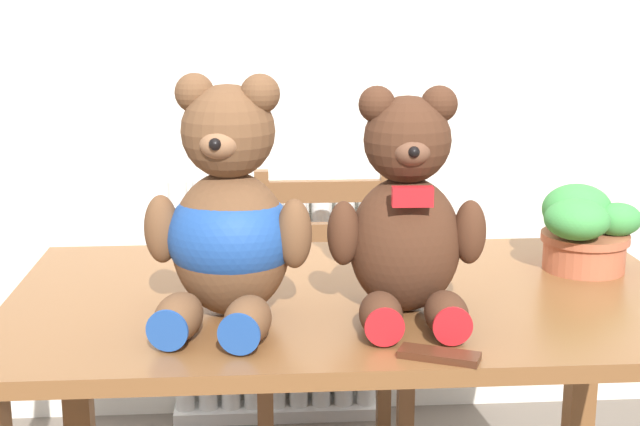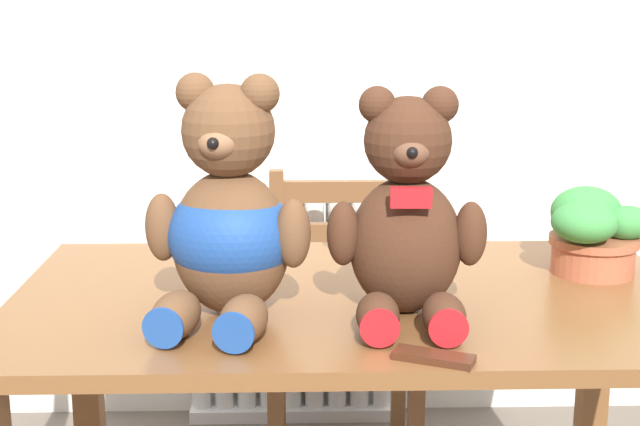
{
  "view_description": "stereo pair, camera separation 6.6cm",
  "coord_description": "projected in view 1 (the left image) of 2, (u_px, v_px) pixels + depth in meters",
  "views": [
    {
      "loc": [
        -0.17,
        -1.22,
        1.3
      ],
      "look_at": [
        -0.06,
        0.27,
        0.95
      ],
      "focal_mm": 50.0,
      "sensor_mm": 36.0,
      "label": 1
    },
    {
      "loc": [
        -0.1,
        -1.22,
        1.3
      ],
      "look_at": [
        -0.06,
        0.27,
        0.95
      ],
      "focal_mm": 50.0,
      "sensor_mm": 36.0,
      "label": 2
    }
  ],
  "objects": [
    {
      "name": "wall_back",
      "position": [
        312.0,
        2.0,
        2.64
      ],
      "size": [
        8.0,
        0.04,
        2.6
      ],
      "primitive_type": "cube",
      "color": "silver",
      "rests_on": "ground_plane"
    },
    {
      "name": "teddy_bear_right",
      "position": [
        407.0,
        218.0,
        1.53
      ],
      "size": [
        0.28,
        0.27,
        0.4
      ],
      "rotation": [
        0.0,
        0.0,
        3.11
      ],
      "color": "#472819",
      "rests_on": "dining_table"
    },
    {
      "name": "teddy_bear_left",
      "position": [
        229.0,
        223.0,
        1.52
      ],
      "size": [
        0.3,
        0.33,
        0.42
      ],
      "rotation": [
        0.0,
        0.0,
        2.93
      ],
      "color": "brown",
      "rests_on": "dining_table"
    },
    {
      "name": "potted_plant",
      "position": [
        583.0,
        228.0,
        1.8
      ],
      "size": [
        0.21,
        0.21,
        0.17
      ],
      "color": "#B25B3D",
      "rests_on": "dining_table"
    },
    {
      "name": "wooden_chair_behind",
      "position": [
        328.0,
        328.0,
        2.44
      ],
      "size": [
        0.39,
        0.42,
        0.85
      ],
      "rotation": [
        0.0,
        0.0,
        3.14
      ],
      "color": "brown",
      "rests_on": "ground_plane"
    },
    {
      "name": "radiator",
      "position": [
        275.0,
        313.0,
        2.78
      ],
      "size": [
        0.65,
        0.1,
        0.78
      ],
      "color": "silver",
      "rests_on": "ground_plane"
    },
    {
      "name": "chocolate_bar",
      "position": [
        439.0,
        355.0,
        1.36
      ],
      "size": [
        0.13,
        0.09,
        0.01
      ],
      "primitive_type": "cube",
      "rotation": [
        0.0,
        0.0,
        -0.41
      ],
      "color": "#472314",
      "rests_on": "dining_table"
    },
    {
      "name": "dining_table",
      "position": [
        349.0,
        353.0,
        1.7
      ],
      "size": [
        1.27,
        0.73,
        0.77
      ],
      "color": "brown",
      "rests_on": "ground_plane"
    }
  ]
}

